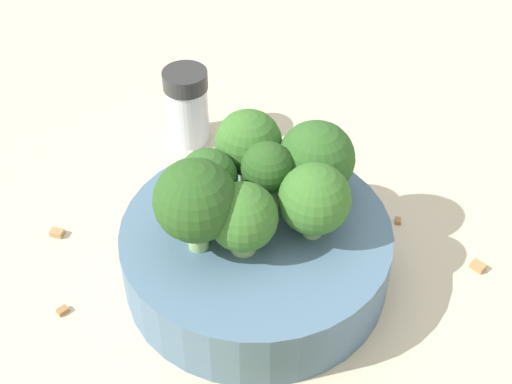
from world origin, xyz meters
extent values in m
plane|color=beige|center=(0.00, 0.00, 0.00)|extent=(3.00, 3.00, 0.00)
cylinder|color=slate|center=(0.00, 0.00, 0.02)|extent=(0.18, 0.18, 0.05)
cylinder|color=#8EB770|center=(0.00, 0.04, 0.06)|extent=(0.02, 0.02, 0.02)
sphere|color=#386B28|center=(0.00, 0.04, 0.08)|extent=(0.05, 0.05, 0.05)
cylinder|color=#8EB770|center=(0.02, -0.01, 0.06)|extent=(0.02, 0.02, 0.02)
sphere|color=#386B28|center=(0.02, -0.01, 0.07)|extent=(0.04, 0.04, 0.04)
cylinder|color=#8EB770|center=(0.02, -0.04, 0.06)|extent=(0.02, 0.02, 0.03)
sphere|color=#28511E|center=(0.02, -0.04, 0.09)|extent=(0.05, 0.05, 0.05)
cylinder|color=#7A9E5B|center=(-0.02, -0.03, 0.06)|extent=(0.02, 0.02, 0.02)
sphere|color=#2D5B23|center=(-0.02, -0.03, 0.07)|extent=(0.04, 0.04, 0.04)
cylinder|color=#8EB770|center=(-0.02, 0.01, 0.06)|extent=(0.02, 0.02, 0.03)
sphere|color=#28511E|center=(-0.02, 0.01, 0.08)|extent=(0.03, 0.03, 0.03)
cylinder|color=#7A9E5B|center=(-0.04, 0.04, 0.06)|extent=(0.02, 0.02, 0.02)
sphere|color=#2D5B23|center=(-0.04, 0.04, 0.08)|extent=(0.05, 0.05, 0.05)
cylinder|color=#7A9E5B|center=(-0.05, -0.01, 0.06)|extent=(0.02, 0.02, 0.03)
sphere|color=#386B28|center=(-0.05, -0.01, 0.08)|extent=(0.05, 0.05, 0.05)
cylinder|color=silver|center=(-0.15, -0.07, 0.03)|extent=(0.04, 0.04, 0.05)
cylinder|color=#2D2D2D|center=(-0.15, -0.07, 0.06)|extent=(0.04, 0.04, 0.01)
cube|color=olive|center=(0.05, -0.13, 0.00)|extent=(0.01, 0.01, 0.01)
cube|color=#AD7F4C|center=(-0.02, 0.16, 0.00)|extent=(0.01, 0.01, 0.01)
cube|color=olive|center=(-0.06, 0.10, 0.00)|extent=(0.01, 0.00, 0.01)
cube|color=#AD7F4C|center=(-0.02, -0.15, 0.00)|extent=(0.01, 0.01, 0.01)
camera|label=1|loc=(0.33, 0.03, 0.38)|focal=50.00mm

